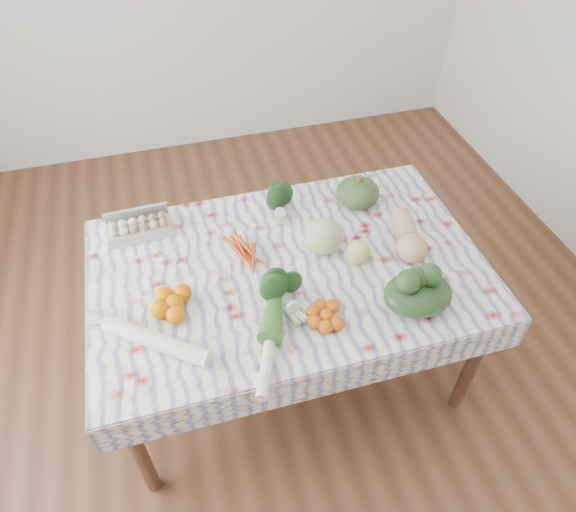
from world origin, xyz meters
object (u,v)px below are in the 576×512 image
object	(u,v)px
cabbage	(323,237)
grapefruit	(358,252)
egg_carton	(139,229)
butternut_squash	(408,235)
kabocha_squash	(358,193)
dining_table	(288,279)

from	to	relation	value
cabbage	grapefruit	xyz separation A→B (m)	(0.12, -0.10, -0.03)
egg_carton	butternut_squash	size ratio (longest dim) A/B	1.02
egg_carton	kabocha_squash	distance (m)	1.02
grapefruit	egg_carton	bearing A→B (deg)	154.94
dining_table	grapefruit	bearing A→B (deg)	-10.11
butternut_squash	egg_carton	bearing A→B (deg)	174.42
dining_table	kabocha_squash	distance (m)	0.55
dining_table	cabbage	distance (m)	0.24
dining_table	butternut_squash	distance (m)	0.56
dining_table	egg_carton	bearing A→B (deg)	148.52
kabocha_squash	cabbage	xyz separation A→B (m)	(-0.26, -0.26, 0.01)
grapefruit	dining_table	bearing A→B (deg)	169.89
egg_carton	kabocha_squash	size ratio (longest dim) A/B	1.39
egg_carton	kabocha_squash	bearing A→B (deg)	-5.10
dining_table	kabocha_squash	size ratio (longest dim) A/B	7.85
cabbage	butternut_squash	distance (m)	0.37
egg_carton	cabbage	world-z (taller)	cabbage
dining_table	cabbage	xyz separation A→B (m)	(0.17, 0.05, 0.16)
egg_carton	cabbage	distance (m)	0.82
egg_carton	grapefruit	world-z (taller)	grapefruit
dining_table	grapefruit	size ratio (longest dim) A/B	15.20
kabocha_squash	egg_carton	bearing A→B (deg)	177.13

